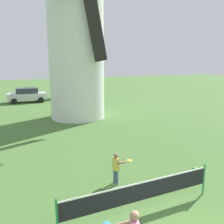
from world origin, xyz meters
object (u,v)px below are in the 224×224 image
player_far (117,167)px  parked_car_silver (27,95)px  windmill (76,31)px  stray_ball (195,170)px  tennis_net (141,192)px  parked_car_green (70,92)px

player_far → parked_car_silver: 20.63m
windmill → stray_ball: 13.37m
parked_car_silver → windmill: bearing=-73.6°
windmill → tennis_net: bearing=-99.4°
tennis_net → player_far: size_ratio=4.27×
tennis_net → player_far: player_far is taller
player_far → stray_ball: player_far is taller
stray_ball → parked_car_silver: size_ratio=0.05×
parked_car_silver → parked_car_green: 5.14m
tennis_net → windmill: bearing=80.6°
windmill → player_far: windmill is taller
tennis_net → parked_car_green: size_ratio=1.09×
parked_car_green → parked_car_silver: bearing=-170.2°
tennis_net → parked_car_silver: parked_car_silver is taller
player_far → stray_ball: 3.41m
windmill → tennis_net: (-2.15, -12.99, -6.00)m
player_far → parked_car_silver: (-0.80, 20.61, 0.14)m
stray_ball → windmill: bearing=96.5°
windmill → parked_car_green: size_ratio=3.33×
windmill → player_far: 12.76m
tennis_net → parked_car_silver: (-0.65, 22.53, 0.12)m
windmill → player_far: size_ratio=13.00×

